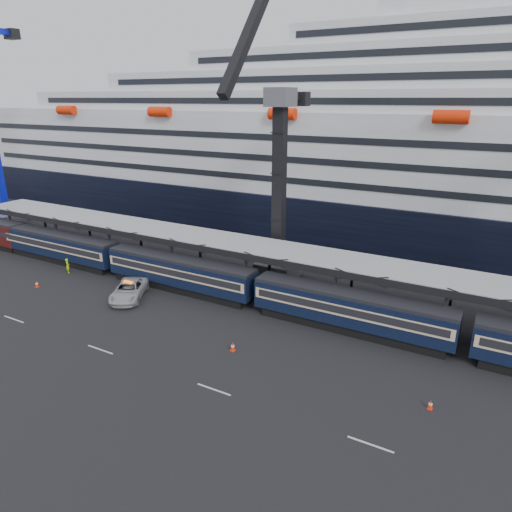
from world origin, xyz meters
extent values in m
plane|color=black|center=(0.00, 0.00, 0.00)|extent=(260.00, 260.00, 0.00)
cube|color=beige|center=(-38.00, -4.00, 0.01)|extent=(3.00, 0.15, 0.02)
cube|color=beige|center=(-26.00, -4.00, 0.01)|extent=(3.00, 0.15, 0.02)
cube|color=beige|center=(-14.00, -4.00, 0.01)|extent=(3.00, 0.15, 0.02)
cube|color=beige|center=(-2.00, -4.00, 0.01)|extent=(3.00, 0.15, 0.02)
cube|color=black|center=(-48.00, 10.00, 0.45)|extent=(17.48, 2.40, 0.90)
cube|color=black|center=(-48.00, 10.00, 2.25)|extent=(19.00, 2.80, 2.70)
cube|color=beige|center=(-48.00, 10.00, 2.55)|extent=(18.62, 2.92, 1.05)
cube|color=black|center=(-48.00, 10.00, 2.60)|extent=(17.86, 2.98, 0.70)
cube|color=black|center=(-48.00, 10.00, 3.75)|extent=(19.00, 2.50, 0.35)
cube|color=black|center=(-28.00, 10.00, 0.45)|extent=(17.48, 2.40, 0.90)
cube|color=black|center=(-28.00, 10.00, 2.25)|extent=(19.00, 2.80, 2.70)
cube|color=beige|center=(-28.00, 10.00, 2.55)|extent=(18.62, 2.92, 1.05)
cube|color=black|center=(-28.00, 10.00, 2.60)|extent=(17.86, 2.98, 0.70)
cube|color=black|center=(-28.00, 10.00, 3.75)|extent=(19.00, 2.50, 0.35)
cube|color=black|center=(-8.00, 10.00, 0.45)|extent=(17.48, 2.40, 0.90)
cube|color=black|center=(-8.00, 10.00, 2.25)|extent=(19.00, 2.80, 2.70)
cube|color=beige|center=(-8.00, 10.00, 2.55)|extent=(18.62, 2.92, 1.05)
cube|color=black|center=(-8.00, 10.00, 2.60)|extent=(17.86, 2.98, 0.70)
cube|color=black|center=(-8.00, 10.00, 3.75)|extent=(19.00, 2.50, 0.35)
cube|color=#969A9E|center=(0.00, 14.00, 5.40)|extent=(130.00, 6.00, 0.25)
cube|color=black|center=(0.00, 11.00, 5.10)|extent=(130.00, 0.25, 0.70)
cube|color=black|center=(0.00, 17.00, 5.10)|extent=(130.00, 0.25, 0.70)
cube|color=black|center=(-60.00, 11.20, 2.70)|extent=(0.25, 0.25, 5.40)
cube|color=black|center=(-60.00, 16.80, 2.70)|extent=(0.25, 0.25, 5.40)
cube|color=black|center=(-50.00, 11.20, 2.70)|extent=(0.25, 0.25, 5.40)
cube|color=black|center=(-50.00, 16.80, 2.70)|extent=(0.25, 0.25, 5.40)
cube|color=black|center=(-40.00, 11.20, 2.70)|extent=(0.25, 0.25, 5.40)
cube|color=black|center=(-40.00, 16.80, 2.70)|extent=(0.25, 0.25, 5.40)
cube|color=black|center=(-30.00, 11.20, 2.70)|extent=(0.25, 0.25, 5.40)
cube|color=black|center=(-30.00, 16.80, 2.70)|extent=(0.25, 0.25, 5.40)
cube|color=black|center=(-20.00, 11.20, 2.70)|extent=(0.25, 0.25, 5.40)
cube|color=black|center=(-20.00, 16.80, 2.70)|extent=(0.25, 0.25, 5.40)
cube|color=black|center=(-10.00, 11.20, 2.70)|extent=(0.25, 0.25, 5.40)
cube|color=black|center=(-10.00, 16.80, 2.70)|extent=(0.25, 0.25, 5.40)
cube|color=black|center=(0.00, 11.20, 2.70)|extent=(0.25, 0.25, 5.40)
cube|color=black|center=(0.00, 16.80, 2.70)|extent=(0.25, 0.25, 5.40)
cube|color=black|center=(0.00, 46.00, 3.50)|extent=(200.00, 28.00, 7.00)
cube|color=black|center=(-106.00, 46.00, 3.50)|extent=(16.17, 18.35, 7.00)
cube|color=silver|center=(0.00, 46.00, 13.00)|extent=(190.00, 26.88, 12.00)
cube|color=silver|center=(0.00, 46.00, 20.50)|extent=(160.00, 24.64, 3.00)
cube|color=black|center=(0.00, 33.63, 20.50)|extent=(153.60, 0.12, 0.90)
cube|color=silver|center=(0.00, 46.00, 23.50)|extent=(124.00, 21.84, 3.00)
cube|color=black|center=(0.00, 35.03, 23.50)|extent=(119.04, 0.12, 0.90)
cube|color=silver|center=(0.00, 46.00, 26.50)|extent=(90.00, 19.04, 3.00)
cube|color=black|center=(0.00, 36.43, 26.50)|extent=(86.40, 0.12, 0.90)
cube|color=silver|center=(0.00, 46.00, 29.50)|extent=(56.00, 16.24, 3.00)
cube|color=black|center=(0.00, 37.83, 29.50)|extent=(53.76, 0.12, 0.90)
cube|color=silver|center=(-8.00, 46.00, 32.00)|extent=(16.00, 12.00, 2.50)
cylinder|color=#FB2B07|center=(-70.00, 31.96, 18.80)|extent=(4.00, 1.60, 1.60)
cylinder|color=#FB2B07|center=(-48.00, 31.96, 18.80)|extent=(4.00, 1.60, 1.60)
cylinder|color=#FB2B07|center=(-26.00, 31.96, 18.80)|extent=(4.00, 1.60, 1.60)
cylinder|color=#FB2B07|center=(-4.00, 31.96, 18.80)|extent=(4.00, 1.60, 1.60)
cube|color=#46474D|center=(-72.00, 18.00, 1.00)|extent=(4.50, 4.50, 2.00)
cube|color=black|center=(-72.00, 24.72, 30.80)|extent=(2.20, 1.60, 1.60)
cube|color=#46474D|center=(-20.00, 19.00, 1.00)|extent=(4.50, 4.50, 2.00)
cube|color=black|center=(-20.00, 19.00, 11.00)|extent=(1.30, 1.30, 18.00)
cube|color=#46474D|center=(-20.00, 19.00, 21.00)|extent=(2.60, 3.20, 2.00)
cube|color=black|center=(-20.00, 13.21, 27.89)|extent=(0.90, 12.26, 14.37)
cube|color=black|center=(-20.00, 21.52, 21.00)|extent=(0.90, 5.04, 0.90)
cube|color=black|center=(-20.00, 24.04, 20.80)|extent=(2.20, 1.60, 1.60)
imported|color=#A1A4A8|center=(-31.54, 5.45, 0.92)|extent=(5.81, 7.28, 1.84)
imported|color=#B7F40C|center=(-43.83, 7.50, 0.93)|extent=(0.81, 0.71, 1.87)
cube|color=#FB2B07|center=(-43.17, 2.51, 0.02)|extent=(0.41, 0.41, 0.04)
cone|color=#FB2B07|center=(-43.17, 2.51, 0.44)|extent=(0.35, 0.35, 0.78)
cylinder|color=white|center=(-43.17, 2.51, 0.44)|extent=(0.29, 0.29, 0.13)
cube|color=#FB2B07|center=(-31.03, 4.81, 0.02)|extent=(0.39, 0.39, 0.04)
cone|color=#FB2B07|center=(-31.03, 4.81, 0.41)|extent=(0.33, 0.33, 0.74)
cylinder|color=white|center=(-31.03, 4.81, 0.41)|extent=(0.28, 0.28, 0.12)
cube|color=#FB2B07|center=(-15.70, 1.49, 0.02)|extent=(0.43, 0.43, 0.05)
cone|color=#FB2B07|center=(-15.70, 1.49, 0.45)|extent=(0.36, 0.36, 0.81)
cylinder|color=white|center=(-15.70, 1.49, 0.45)|extent=(0.30, 0.30, 0.14)
cube|color=#FB2B07|center=(0.73, 1.55, 0.02)|extent=(0.37, 0.37, 0.04)
cone|color=#FB2B07|center=(0.73, 1.55, 0.39)|extent=(0.31, 0.31, 0.71)
cylinder|color=white|center=(0.73, 1.55, 0.39)|extent=(0.26, 0.26, 0.12)
camera|label=1|loc=(2.97, -28.12, 20.93)|focal=32.00mm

